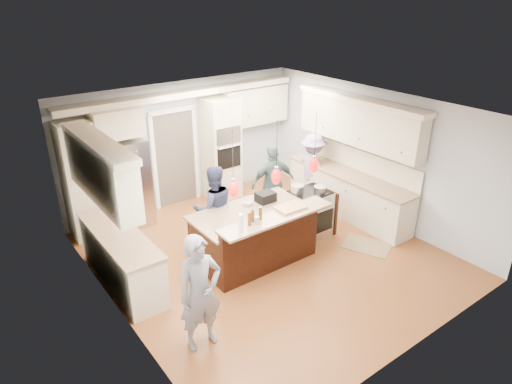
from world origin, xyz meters
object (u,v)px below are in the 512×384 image
refrigerator (125,184)px  person_bar_end (200,293)px  person_far_left (214,208)px  kitchen_island (254,235)px  island_range (310,213)px

refrigerator → person_bar_end: refrigerator is taller
refrigerator → person_bar_end: bearing=-97.8°
person_far_left → refrigerator: bearing=-46.8°
kitchen_island → person_bar_end: (-1.83, -1.28, 0.35)m
person_far_left → kitchen_island: bearing=128.5°
person_bar_end → person_far_left: size_ratio=1.04×
refrigerator → island_range: refrigerator is taller
kitchen_island → refrigerator: bearing=116.9°
refrigerator → person_far_left: bearing=-61.7°
kitchen_island → person_bar_end: 2.26m
kitchen_island → island_range: bearing=3.1°
person_far_left → person_bar_end: bearing=69.0°
island_range → person_bar_end: size_ratio=0.55×
island_range → person_bar_end: (-3.24, -1.36, 0.38)m
refrigerator → kitchen_island: refrigerator is taller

